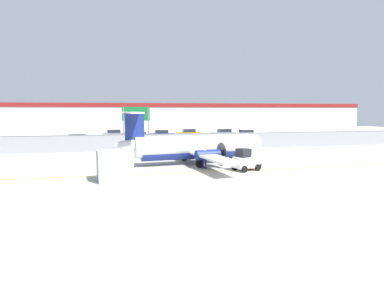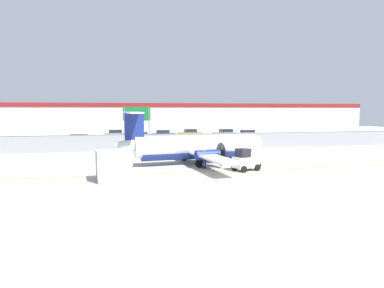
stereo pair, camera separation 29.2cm
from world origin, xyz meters
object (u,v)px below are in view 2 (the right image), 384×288
object	(u,v)px
parked_car_4	(190,133)
traffic_cone_near_right	(250,166)
parked_car_6	(248,134)
highway_sign	(137,117)
commuter_airplane	(197,147)
parked_car_5	(225,133)
baggage_tug	(246,161)
parked_car_3	(163,135)
parked_car_1	(116,134)
parked_car_2	(139,137)
parked_car_0	(80,140)
ground_crew_worker	(204,158)
cargo_container	(114,165)
traffic_cone_near_left	(223,156)

from	to	relation	value
parked_car_4	traffic_cone_near_right	bearing A→B (deg)	88.08
parked_car_6	highway_sign	bearing A→B (deg)	-148.99
commuter_airplane	highway_sign	world-z (taller)	highway_sign
parked_car_5	highway_sign	xyz separation A→B (m)	(-16.35, -13.61, 3.24)
baggage_tug	parked_car_3	distance (m)	31.77
traffic_cone_near_right	parked_car_1	distance (m)	35.77
parked_car_2	highway_sign	xyz separation A→B (m)	(-0.71, -8.15, 3.24)
traffic_cone_near_right	parked_car_0	world-z (taller)	parked_car_0
ground_crew_worker	cargo_container	world-z (taller)	cargo_container
baggage_tug	parked_car_2	world-z (taller)	baggage_tug
parked_car_1	parked_car_4	world-z (taller)	same
parked_car_4	highway_sign	distance (m)	18.19
parked_car_0	parked_car_1	bearing A→B (deg)	67.59
baggage_tug	parked_car_2	bearing A→B (deg)	84.44
baggage_tug	parked_car_3	size ratio (longest dim) A/B	0.61
parked_car_3	baggage_tug	bearing A→B (deg)	-84.82
traffic_cone_near_right	parked_car_4	size ratio (longest dim) A/B	0.15
parked_car_1	parked_car_5	bearing A→B (deg)	-8.16
traffic_cone_near_right	parked_car_4	bearing A→B (deg)	87.62
commuter_airplane	parked_car_3	bearing A→B (deg)	82.10
cargo_container	parked_car_2	world-z (taller)	cargo_container
parked_car_4	baggage_tug	bearing A→B (deg)	87.16
parked_car_2	parked_car_6	world-z (taller)	same
parked_car_1	parked_car_2	world-z (taller)	same
commuter_airplane	ground_crew_worker	xyz separation A→B (m)	(0.05, -2.73, -0.65)
parked_car_0	parked_car_6	size ratio (longest dim) A/B	1.00
parked_car_3	parked_car_4	size ratio (longest dim) A/B	1.00
ground_crew_worker	parked_car_2	distance (m)	25.43
parked_car_3	traffic_cone_near_right	bearing A→B (deg)	-83.77
traffic_cone_near_left	highway_sign	world-z (taller)	highway_sign
parked_car_4	parked_car_1	bearing A→B (deg)	-2.42
parked_car_1	highway_sign	world-z (taller)	highway_sign
cargo_container	parked_car_5	xyz separation A→B (m)	(18.97, 34.16, -0.21)
traffic_cone_near_left	traffic_cone_near_right	size ratio (longest dim) A/B	1.00
parked_car_3	parked_car_1	bearing A→B (deg)	162.21
ground_crew_worker	parked_car_6	size ratio (longest dim) A/B	0.40
commuter_airplane	traffic_cone_near_left	distance (m)	4.55
traffic_cone_near_left	parked_car_5	xyz separation A→B (m)	(7.98, 25.14, 0.58)
commuter_airplane	parked_car_3	size ratio (longest dim) A/B	3.82
ground_crew_worker	parked_car_2	xyz separation A→B (m)	(-4.26, 25.07, -0.06)
baggage_tug	parked_car_1	bearing A→B (deg)	86.95
parked_car_2	highway_sign	bearing A→B (deg)	83.37
ground_crew_worker	baggage_tug	bearing A→B (deg)	78.30
parked_car_2	parked_car_6	bearing A→B (deg)	-175.18
cargo_container	parked_car_5	bearing A→B (deg)	53.10
commuter_airplane	parked_car_5	xyz separation A→B (m)	(11.43, 27.81, -0.71)
commuter_airplane	traffic_cone_near_right	size ratio (longest dim) A/B	25.11
cargo_container	parked_car_2	xyz separation A→B (m)	(3.32, 28.70, -0.21)
parked_car_2	ground_crew_worker	bearing A→B (deg)	98.00
ground_crew_worker	cargo_container	xyz separation A→B (m)	(-7.58, -3.63, 0.15)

